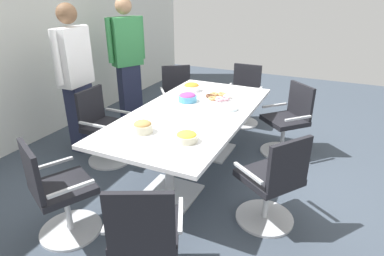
% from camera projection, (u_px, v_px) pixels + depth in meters
% --- Properties ---
extents(ground_plane, '(10.00, 10.00, 0.01)m').
position_uv_depth(ground_plane, '(192.00, 170.00, 3.89)').
color(ground_plane, '#3D4754').
extents(back_wall, '(8.00, 0.10, 2.80)m').
position_uv_depth(back_wall, '(27.00, 38.00, 4.25)').
color(back_wall, silver).
rests_on(back_wall, ground).
extents(conference_table, '(2.40, 1.20, 0.75)m').
position_uv_depth(conference_table, '(192.00, 122.00, 3.63)').
color(conference_table, white).
rests_on(conference_table, ground).
extents(office_chair_0, '(0.76, 0.76, 0.91)m').
position_uv_depth(office_chair_0, '(178.00, 100.00, 5.01)').
color(office_chair_0, silver).
rests_on(office_chair_0, ground).
extents(office_chair_1, '(0.55, 0.55, 0.91)m').
position_uv_depth(office_chair_1, '(104.00, 130.00, 3.96)').
color(office_chair_1, silver).
rests_on(office_chair_1, ground).
extents(office_chair_2, '(0.72, 0.72, 0.91)m').
position_uv_depth(office_chair_2, '(58.00, 195.00, 2.73)').
color(office_chair_2, silver).
rests_on(office_chair_2, ground).
extents(office_chair_3, '(0.72, 0.72, 0.91)m').
position_uv_depth(office_chair_3, '(146.00, 240.00, 2.25)').
color(office_chair_3, silver).
rests_on(office_chair_3, ground).
extents(office_chair_4, '(0.75, 0.75, 0.91)m').
position_uv_depth(office_chair_4, '(272.00, 185.00, 2.86)').
color(office_chair_4, silver).
rests_on(office_chair_4, ground).
extents(office_chair_5, '(0.76, 0.76, 0.91)m').
position_uv_depth(office_chair_5, '(288.00, 124.00, 4.15)').
color(office_chair_5, silver).
rests_on(office_chair_5, ground).
extents(office_chair_6, '(0.55, 0.55, 0.91)m').
position_uv_depth(office_chair_6, '(243.00, 98.00, 5.09)').
color(office_chair_6, silver).
rests_on(office_chair_6, ground).
extents(person_standing_0, '(0.61, 0.24, 1.85)m').
position_uv_depth(person_standing_0, '(76.00, 77.00, 4.04)').
color(person_standing_0, '#232842').
rests_on(person_standing_0, ground).
extents(person_standing_1, '(0.58, 0.40, 1.89)m').
position_uv_depth(person_standing_1, '(127.00, 59.00, 4.98)').
color(person_standing_1, '#232842').
rests_on(person_standing_1, ground).
extents(snack_bowl_chips_yellow, '(0.20, 0.20, 0.09)m').
position_uv_depth(snack_bowl_chips_yellow, '(187.00, 137.00, 2.88)').
color(snack_bowl_chips_yellow, beige).
rests_on(snack_bowl_chips_yellow, conference_table).
extents(snack_bowl_cookies, '(0.19, 0.19, 0.12)m').
position_uv_depth(snack_bowl_cookies, '(143.00, 127.00, 3.06)').
color(snack_bowl_cookies, beige).
rests_on(snack_bowl_cookies, conference_table).
extents(snack_bowl_candy_mix, '(0.22, 0.22, 0.11)m').
position_uv_depth(snack_bowl_candy_mix, '(188.00, 97.00, 3.88)').
color(snack_bowl_candy_mix, '#4C9EC6').
rests_on(snack_bowl_candy_mix, conference_table).
extents(snack_bowl_chips_orange, '(0.22, 0.22, 0.11)m').
position_uv_depth(snack_bowl_chips_orange, '(191.00, 87.00, 4.27)').
color(snack_bowl_chips_orange, white).
rests_on(snack_bowl_chips_orange, conference_table).
extents(donut_platter, '(0.32, 0.32, 0.04)m').
position_uv_depth(donut_platter, '(219.00, 97.00, 3.98)').
color(donut_platter, white).
rests_on(donut_platter, conference_table).
extents(plate_stack, '(0.19, 0.19, 0.03)m').
position_uv_depth(plate_stack, '(229.00, 108.00, 3.63)').
color(plate_stack, white).
rests_on(plate_stack, conference_table).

